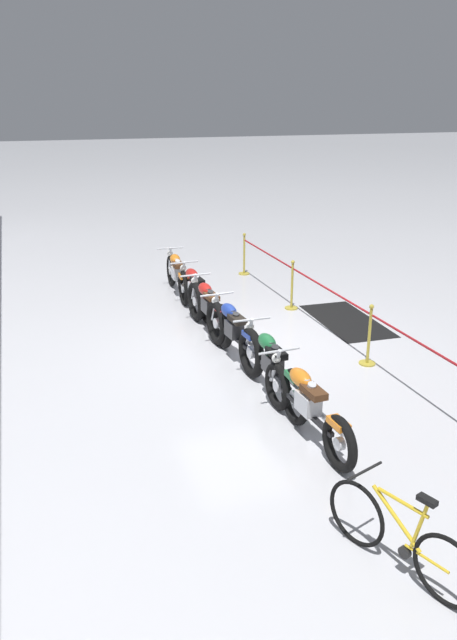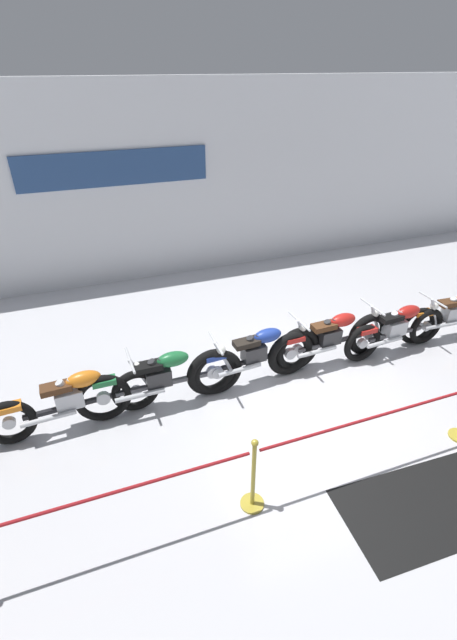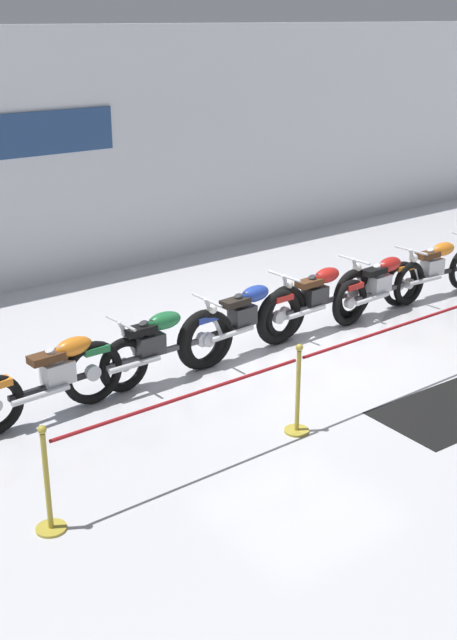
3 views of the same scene
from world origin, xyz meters
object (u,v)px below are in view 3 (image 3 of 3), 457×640
stanchion_far_left (309,369)px  motorcycle_green_1 (154,348)px  motorcycle_red_3 (318,300)px  stanchion_mid_left (298,403)px  motorcycle_red_4 (381,286)px  motorcycle_orange_5 (434,269)px  motorcycle_blue_2 (246,320)px  motorcycle_orange_0 (63,375)px

stanchion_far_left → motorcycle_green_1: bearing=110.1°
motorcycle_red_3 → stanchion_mid_left: stanchion_mid_left is taller
motorcycle_red_4 → motorcycle_orange_5: size_ratio=0.94×
motorcycle_red_3 → stanchion_mid_left: size_ratio=2.21×
motorcycle_blue_2 → stanchion_mid_left: size_ratio=2.19×
motorcycle_green_1 → motorcycle_red_4: motorcycle_green_1 is taller
motorcycle_orange_5 → stanchion_mid_left: (-4.84, -2.04, -0.12)m
motorcycle_red_4 → stanchion_far_left: (-3.38, -1.99, 0.26)m
motorcycle_orange_0 → stanchion_far_left: bearing=-45.9°
stanchion_far_left → motorcycle_orange_5: bearing=23.5°
stanchion_far_left → motorcycle_red_4: bearing=30.5°
motorcycle_green_1 → motorcycle_orange_5: bearing=0.4°
motorcycle_red_3 → motorcycle_red_4: size_ratio=1.10×
motorcycle_red_3 → stanchion_far_left: size_ratio=0.26×
motorcycle_red_4 → motorcycle_orange_5: (1.31, 0.04, 0.01)m
motorcycle_green_1 → motorcycle_blue_2: motorcycle_blue_2 is taller
stanchion_far_left → stanchion_mid_left: size_ratio=8.57×
motorcycle_orange_0 → motorcycle_green_1: motorcycle_green_1 is taller
motorcycle_red_4 → stanchion_mid_left: (-3.53, -1.99, -0.11)m
motorcycle_green_1 → motorcycle_blue_2: bearing=2.7°
motorcycle_red_4 → motorcycle_green_1: bearing=179.9°
motorcycle_green_1 → motorcycle_red_3: (2.86, 0.09, -0.01)m
motorcycle_red_4 → stanchion_far_left: bearing=-149.5°
motorcycle_blue_2 → motorcycle_orange_5: bearing=-0.5°
stanchion_far_left → stanchion_mid_left: (-0.15, 0.00, -0.36)m
motorcycle_green_1 → stanchion_mid_left: stanchion_mid_left is taller
stanchion_mid_left → motorcycle_orange_5: bearing=22.8°
motorcycle_orange_0 → motorcycle_red_3: size_ratio=1.03×
motorcycle_orange_0 → motorcycle_green_1: bearing=-0.9°
motorcycle_green_1 → motorcycle_red_3: 2.86m
motorcycle_blue_2 → stanchion_mid_left: 2.27m
motorcycle_orange_0 → motorcycle_blue_2: size_ratio=1.04×
motorcycle_red_3 → motorcycle_red_4: 1.25m
motorcycle_orange_0 → motorcycle_blue_2: bearing=1.1°
motorcycle_red_4 → motorcycle_orange_5: bearing=1.8°
motorcycle_orange_5 → motorcycle_blue_2: bearing=179.5°
motorcycle_green_1 → stanchion_mid_left: (0.58, -2.00, -0.13)m
motorcycle_green_1 → motorcycle_blue_2: size_ratio=1.07×
motorcycle_green_1 → stanchion_far_left: stanchion_far_left is taller
motorcycle_blue_2 → motorcycle_red_4: (2.60, -0.08, -0.02)m
motorcycle_orange_0 → motorcycle_red_4: 5.34m
motorcycle_green_1 → motorcycle_red_4: bearing=-0.1°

